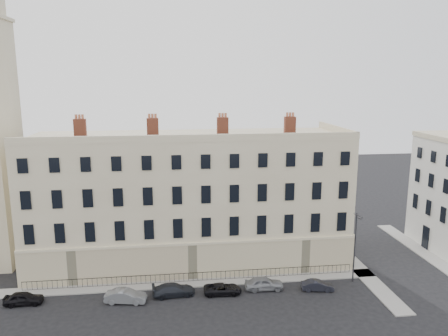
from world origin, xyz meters
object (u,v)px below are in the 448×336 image
Objects in this scene: car_b at (126,296)px; car_e at (264,283)px; car_a at (24,298)px; car_f at (317,285)px; car_d at (223,289)px; car_c at (174,290)px; streetlamp at (355,244)px.

car_e reaches higher than car_b.
car_a reaches higher than car_f.
car_d is at bearing 95.69° from car_f.
car_c is 9.28m from car_e.
car_b reaches higher than car_a.
car_f is (9.76, -0.47, 0.01)m from car_d.
car_e is (13.91, 0.95, 0.02)m from car_b.
car_b is 19.32m from car_f.
car_a is 0.92× the size of car_e.
car_c is (14.37, -0.04, -0.00)m from car_a.
streetlamp is at bearing -84.71° from car_d.
car_d is at bearing 171.87° from streetlamp.
streetlamp reaches higher than car_e.
streetlamp reaches higher than car_f.
car_a is 0.92× the size of car_b.
car_f is 5.93m from streetlamp.
streetlamp is at bearing -85.27° from car_e.
car_f is (14.68, -0.74, -0.08)m from car_c.
car_a is at bearing 169.34° from streetlamp.
car_d is at bearing 97.30° from car_e.
car_b is 1.04× the size of car_d.
car_f is (19.31, 0.07, -0.12)m from car_b.
car_e is at bearing -82.93° from car_d.
car_e is (9.28, 0.14, 0.06)m from car_c.
streetlamp reaches higher than car_a.
streetlamp is (9.81, 0.46, 3.60)m from car_e.
car_a is 0.47× the size of streetlamp.
car_d is (19.28, -0.31, -0.09)m from car_a.
car_e is at bearing 171.08° from streetlamp.
car_a is at bearing 93.99° from car_b.
streetlamp is (33.45, 0.56, 3.65)m from car_a.
car_f is at bearing -91.64° from car_a.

